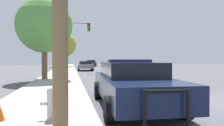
# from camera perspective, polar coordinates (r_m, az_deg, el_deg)

# --- Properties ---
(ground_plane) EXTENTS (110.00, 110.00, 0.00)m
(ground_plane) POSITION_cam_1_polar(r_m,az_deg,el_deg) (8.50, 19.71, -9.18)
(ground_plane) COLOR #4F4F54
(sidewalk_left) EXTENTS (3.00, 110.00, 0.13)m
(sidewalk_left) POSITION_cam_1_polar(r_m,az_deg,el_deg) (7.40, -17.42, -10.17)
(sidewalk_left) COLOR #A3A099
(sidewalk_left) RESTS_ON ground_plane
(police_car) EXTENTS (2.27, 5.34, 1.49)m
(police_car) POSITION_cam_1_polar(r_m,az_deg,el_deg) (6.91, 5.24, -5.21)
(police_car) COLOR #141E3D
(police_car) RESTS_ON ground_plane
(fire_hydrant) EXTENTS (0.52, 0.23, 0.73)m
(fire_hydrant) POSITION_cam_1_polar(r_m,az_deg,el_deg) (5.26, -15.48, -9.72)
(fire_hydrant) COLOR #B7BCC1
(fire_hydrant) RESTS_ON sidewalk_left
(traffic_light) EXTENTS (3.79, 0.35, 5.62)m
(traffic_light) POSITION_cam_1_polar(r_m,az_deg,el_deg) (25.03, -10.97, 6.88)
(traffic_light) COLOR #424247
(traffic_light) RESTS_ON sidewalk_left
(car_background_oncoming) EXTENTS (2.06, 4.10, 1.40)m
(car_background_oncoming) POSITION_cam_1_polar(r_m,az_deg,el_deg) (32.52, 0.51, -0.35)
(car_background_oncoming) COLOR #B7B7BC
(car_background_oncoming) RESTS_ON ground_plane
(car_background_distant) EXTENTS (2.12, 4.64, 1.34)m
(car_background_distant) POSITION_cam_1_polar(r_m,az_deg,el_deg) (45.82, -5.58, 0.01)
(car_background_distant) COLOR #333856
(car_background_distant) RESTS_ON ground_plane
(car_background_midblock) EXTENTS (2.13, 4.49, 1.25)m
(car_background_midblock) POSITION_cam_1_polar(r_m,az_deg,el_deg) (29.16, -6.98, -0.61)
(car_background_midblock) COLOR slate
(car_background_midblock) RESTS_ON ground_plane
(tree_sidewalk_far) EXTENTS (4.75, 4.75, 6.57)m
(tree_sidewalk_far) POSITION_cam_1_polar(r_m,az_deg,el_deg) (42.72, -12.57, 4.74)
(tree_sidewalk_far) COLOR #4C3823
(tree_sidewalk_far) RESTS_ON sidewalk_left
(tree_sidewalk_near) EXTENTS (3.83, 3.83, 5.63)m
(tree_sidewalk_near) POSITION_cam_1_polar(r_m,az_deg,el_deg) (15.97, -17.25, 9.35)
(tree_sidewalk_near) COLOR brown
(tree_sidewalk_near) RESTS_ON sidewalk_left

